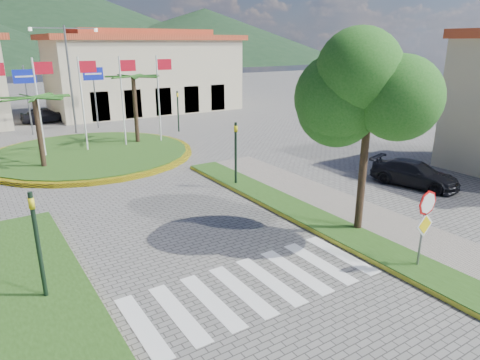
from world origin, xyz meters
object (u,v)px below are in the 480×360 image
roundabout_island (90,153)px  stop_sign (425,217)px  deciduous_tree (370,93)px  car_side_right (415,174)px  car_dark_a (45,115)px  car_dark_b (143,107)px

roundabout_island → stop_sign: bearing=-76.3°
deciduous_tree → car_side_right: 8.26m
car_dark_a → car_dark_b: (9.14, 0.09, -0.01)m
roundabout_island → car_side_right: (12.00, -14.73, 0.45)m
deciduous_tree → car_side_right: deciduous_tree is taller
deciduous_tree → car_dark_a: bearing=100.4°
stop_sign → car_dark_a: (-5.10, 34.14, -1.11)m
roundabout_island → car_dark_b: (8.94, 14.19, 0.49)m
roundabout_island → stop_sign: roundabout_island is taller
roundabout_island → stop_sign: 20.69m
stop_sign → car_dark_a: 34.53m
roundabout_island → deciduous_tree: (5.50, -17.00, 5.01)m
roundabout_island → car_dark_a: roundabout_island is taller
deciduous_tree → car_dark_a: deciduous_tree is taller
roundabout_island → car_dark_a: (-0.20, 14.10, 0.51)m
car_dark_a → car_dark_b: bearing=-90.9°
car_dark_a → roundabout_island: bearing=179.4°
car_dark_b → stop_sign: bearing=-166.4°
roundabout_island → car_side_right: 19.00m
stop_sign → car_dark_b: 34.48m
stop_sign → deciduous_tree: size_ratio=0.39×
roundabout_island → stop_sign: (4.90, -20.04, 1.62)m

